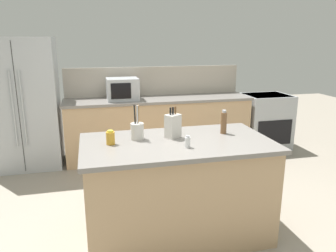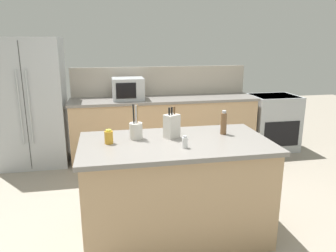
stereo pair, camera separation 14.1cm
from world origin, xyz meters
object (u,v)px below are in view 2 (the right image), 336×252
(microwave, at_px, (128,89))
(pepper_grinder, at_px, (224,123))
(utensil_crock, at_px, (136,130))
(salt_shaker, at_px, (185,142))
(range_oven, at_px, (272,122))
(honey_jar, at_px, (109,137))
(spice_jar_oregano, at_px, (174,128))
(knife_block, at_px, (172,126))
(refrigerator, at_px, (31,103))

(microwave, distance_m, pepper_grinder, 2.20)
(pepper_grinder, bearing_deg, utensil_crock, 179.50)
(utensil_crock, xyz_separation_m, salt_shaker, (0.38, -0.34, -0.03))
(range_oven, distance_m, pepper_grinder, 2.71)
(utensil_crock, relative_size, honey_jar, 2.52)
(range_oven, bearing_deg, utensil_crock, -140.64)
(microwave, bearing_deg, utensil_crock, -92.33)
(microwave, xyz_separation_m, spice_jar_oregano, (0.30, -1.95, -0.11))
(range_oven, height_order, utensil_crock, utensil_crock)
(utensil_crock, relative_size, pepper_grinder, 1.38)
(knife_block, height_order, spice_jar_oregano, knife_block)
(refrigerator, bearing_deg, spice_jar_oregano, -49.36)
(salt_shaker, height_order, honey_jar, honey_jar)
(pepper_grinder, height_order, spice_jar_oregano, pepper_grinder)
(salt_shaker, height_order, spice_jar_oregano, spice_jar_oregano)
(refrigerator, distance_m, pepper_grinder, 3.04)
(refrigerator, distance_m, utensil_crock, 2.50)
(refrigerator, height_order, microwave, refrigerator)
(refrigerator, relative_size, utensil_crock, 5.81)
(microwave, height_order, utensil_crock, microwave)
(utensil_crock, distance_m, pepper_grinder, 0.84)
(refrigerator, distance_m, spice_jar_oregano, 2.64)
(microwave, height_order, spice_jar_oregano, microwave)
(microwave, distance_m, spice_jar_oregano, 1.98)
(salt_shaker, relative_size, pepper_grinder, 0.45)
(utensil_crock, bearing_deg, microwave, 87.67)
(range_oven, xyz_separation_m, honey_jar, (-2.76, -2.15, 0.53))
(knife_block, bearing_deg, salt_shaker, -113.41)
(utensil_crock, xyz_separation_m, spice_jar_oregano, (0.38, 0.11, -0.03))
(range_oven, height_order, knife_block, knife_block)
(knife_block, xyz_separation_m, utensil_crock, (-0.33, 0.03, -0.03))
(refrigerator, relative_size, knife_block, 6.41)
(salt_shaker, bearing_deg, pepper_grinder, 35.34)
(range_oven, height_order, pepper_grinder, pepper_grinder)
(range_oven, distance_m, spice_jar_oregano, 2.93)
(knife_block, height_order, utensil_crock, utensil_crock)
(refrigerator, relative_size, microwave, 3.97)
(spice_jar_oregano, bearing_deg, refrigerator, 130.64)
(microwave, xyz_separation_m, pepper_grinder, (0.76, -2.06, -0.05))
(pepper_grinder, bearing_deg, range_oven, 51.10)
(utensil_crock, distance_m, honey_jar, 0.27)
(refrigerator, bearing_deg, range_oven, -0.77)
(utensil_crock, relative_size, salt_shaker, 3.05)
(honey_jar, relative_size, spice_jar_oregano, 1.10)
(range_oven, relative_size, knife_block, 3.17)
(pepper_grinder, bearing_deg, spice_jar_oregano, 166.11)
(pepper_grinder, bearing_deg, salt_shaker, -144.66)
(range_oven, xyz_separation_m, microwave, (-2.42, 0.00, 0.64))
(pepper_grinder, relative_size, spice_jar_oregano, 2.02)
(utensil_crock, bearing_deg, honey_jar, -158.88)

